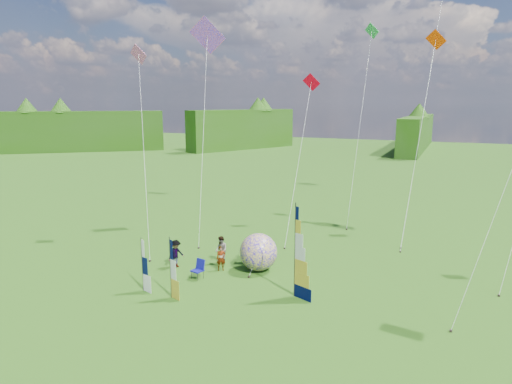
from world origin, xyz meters
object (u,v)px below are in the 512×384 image
at_px(feather_banner_main, 295,252).
at_px(camp_chair, 197,269).
at_px(spectator_b, 221,250).
at_px(side_banner_far, 142,265).
at_px(bol_inflatable, 258,252).
at_px(spectator_c, 176,254).
at_px(spectator_a, 221,258).
at_px(kite_whale, 425,95).
at_px(side_banner_left, 171,269).
at_px(spectator_d, 248,250).

distance_m(feather_banner_main, camp_chair, 6.32).
bearing_deg(spectator_b, side_banner_far, -69.54).
height_order(bol_inflatable, spectator_b, bol_inflatable).
bearing_deg(camp_chair, spectator_c, 166.32).
distance_m(spectator_a, kite_whale, 20.34).
distance_m(feather_banner_main, spectator_a, 5.93).
distance_m(side_banner_left, kite_whale, 23.72).
distance_m(spectator_d, camp_chair, 4.07).
height_order(feather_banner_main, camp_chair, feather_banner_main).
distance_m(spectator_a, spectator_b, 1.25).
bearing_deg(spectator_d, side_banner_left, 96.07).
relative_size(bol_inflatable, spectator_c, 1.31).
bearing_deg(spectator_c, camp_chair, -98.45).
relative_size(spectator_a, spectator_d, 0.93).
relative_size(side_banner_far, spectator_c, 1.66).
xyz_separation_m(spectator_c, spectator_d, (3.74, 2.67, -0.05)).
bearing_deg(spectator_b, camp_chair, -51.72).
bearing_deg(bol_inflatable, side_banner_far, -129.74).
bearing_deg(side_banner_left, spectator_b, 110.81).
bearing_deg(feather_banner_main, spectator_b, 176.97).
distance_m(feather_banner_main, spectator_b, 6.81).
xyz_separation_m(bol_inflatable, camp_chair, (-2.70, -2.78, -0.58)).
height_order(bol_inflatable, spectator_c, bol_inflatable).
bearing_deg(kite_whale, spectator_d, -108.18).
bearing_deg(side_banner_far, kite_whale, 72.44).
bearing_deg(camp_chair, feather_banner_main, 12.86).
distance_m(side_banner_left, spectator_d, 6.77).
bearing_deg(spectator_b, spectator_d, 70.30).
distance_m(bol_inflatable, spectator_d, 1.58).
distance_m(feather_banner_main, side_banner_far, 8.38).
height_order(side_banner_left, kite_whale, kite_whale).
bearing_deg(camp_chair, kite_whale, 69.14).
relative_size(side_banner_far, camp_chair, 2.54).
xyz_separation_m(bol_inflatable, kite_whale, (8.08, 13.52, 9.57)).
bearing_deg(spectator_a, spectator_b, 82.36).
distance_m(feather_banner_main, side_banner_left, 6.62).
bearing_deg(side_banner_left, spectator_a, 103.75).
distance_m(spectator_c, camp_chair, 2.50).
relative_size(feather_banner_main, side_banner_far, 1.68).
bearing_deg(side_banner_left, camp_chair, 112.26).
relative_size(side_banner_far, bol_inflatable, 1.27).
height_order(bol_inflatable, camp_chair, bol_inflatable).
height_order(feather_banner_main, spectator_a, feather_banner_main).
bearing_deg(spectator_b, side_banner_left, -50.30).
xyz_separation_m(spectator_b, spectator_d, (1.47, 0.89, -0.06)).
bearing_deg(bol_inflatable, spectator_a, -154.22).
bearing_deg(feather_banner_main, spectator_d, 162.82).
relative_size(feather_banner_main, bol_inflatable, 2.13).
bearing_deg(feather_banner_main, side_banner_far, -138.51).
height_order(side_banner_far, kite_whale, kite_whale).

